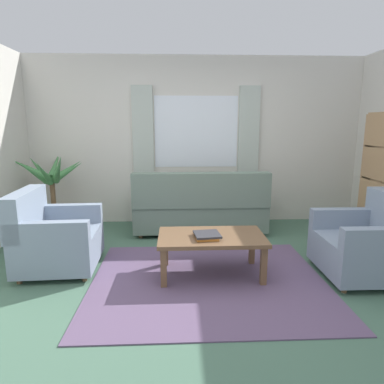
% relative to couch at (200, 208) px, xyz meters
% --- Properties ---
extents(ground_plane, '(6.24, 6.24, 0.00)m').
position_rel_couch_xyz_m(ground_plane, '(-0.02, -1.62, -0.37)').
color(ground_plane, '#476B56').
extents(wall_back, '(5.32, 0.12, 2.60)m').
position_rel_couch_xyz_m(wall_back, '(-0.02, 0.64, 0.93)').
color(wall_back, silver).
rests_on(wall_back, ground_plane).
extents(window_with_curtains, '(1.98, 0.07, 1.40)m').
position_rel_couch_xyz_m(window_with_curtains, '(-0.02, 0.56, 1.08)').
color(window_with_curtains, white).
extents(area_rug, '(2.35, 1.97, 0.01)m').
position_rel_couch_xyz_m(area_rug, '(-0.02, -1.62, -0.36)').
color(area_rug, '#604C6B').
rests_on(area_rug, ground_plane).
extents(couch, '(1.90, 0.82, 0.92)m').
position_rel_couch_xyz_m(couch, '(0.00, 0.00, 0.00)').
color(couch, slate).
rests_on(couch, ground_plane).
extents(armchair_left, '(0.86, 0.88, 0.88)m').
position_rel_couch_xyz_m(armchair_left, '(-1.69, -1.22, -0.01)').
color(armchair_left, gray).
rests_on(armchair_left, ground_plane).
extents(armchair_right, '(0.83, 0.85, 0.88)m').
position_rel_couch_xyz_m(armchair_right, '(1.63, -1.57, -0.01)').
color(armchair_right, gray).
rests_on(armchair_right, ground_plane).
extents(coffee_table, '(1.10, 0.64, 0.44)m').
position_rel_couch_xyz_m(coffee_table, '(0.02, -1.47, 0.01)').
color(coffee_table, brown).
rests_on(coffee_table, ground_plane).
extents(book_stack_on_table, '(0.28, 0.30, 0.05)m').
position_rel_couch_xyz_m(book_stack_on_table, '(-0.04, -1.53, 0.10)').
color(book_stack_on_table, orange).
rests_on(book_stack_on_table, coffee_table).
extents(potted_plant, '(1.09, 1.23, 1.23)m').
position_rel_couch_xyz_m(potted_plant, '(-2.15, 0.09, 0.15)').
color(potted_plant, '#9E6B4C').
rests_on(potted_plant, ground_plane).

